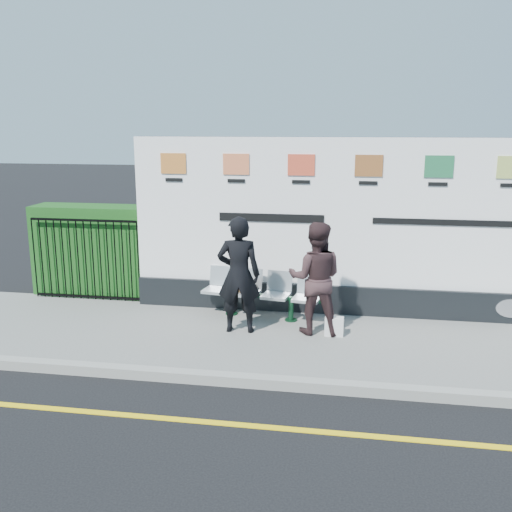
{
  "coord_description": "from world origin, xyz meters",
  "views": [
    {
      "loc": [
        0.23,
        -5.75,
        3.33
      ],
      "look_at": [
        -1.25,
        3.09,
        1.25
      ],
      "focal_mm": 40.0,
      "sensor_mm": 36.0,
      "label": 1
    }
  ],
  "objects_px": {
    "woman_left": "(239,275)",
    "woman_right": "(315,278)",
    "bench": "(261,305)",
    "billboard": "(365,240)"
  },
  "relations": [
    {
      "from": "woman_right",
      "to": "woman_left",
      "type": "bearing_deg",
      "value": 5.73
    },
    {
      "from": "bench",
      "to": "woman_right",
      "type": "relative_size",
      "value": 1.15
    },
    {
      "from": "woman_left",
      "to": "woman_right",
      "type": "distance_m",
      "value": 1.19
    },
    {
      "from": "billboard",
      "to": "woman_right",
      "type": "bearing_deg",
      "value": -126.09
    },
    {
      "from": "woman_left",
      "to": "woman_right",
      "type": "bearing_deg",
      "value": -178.45
    },
    {
      "from": "woman_left",
      "to": "woman_right",
      "type": "xyz_separation_m",
      "value": [
        1.18,
        0.15,
        -0.04
      ]
    },
    {
      "from": "billboard",
      "to": "woman_left",
      "type": "height_order",
      "value": "billboard"
    },
    {
      "from": "bench",
      "to": "woman_left",
      "type": "distance_m",
      "value": 1.02
    },
    {
      "from": "billboard",
      "to": "woman_left",
      "type": "distance_m",
      "value": 2.31
    },
    {
      "from": "woman_left",
      "to": "billboard",
      "type": "bearing_deg",
      "value": -154.01
    }
  ]
}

